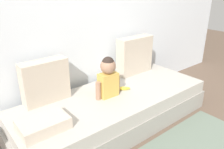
% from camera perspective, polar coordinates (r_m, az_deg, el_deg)
% --- Properties ---
extents(ground_plane, '(12.00, 12.00, 0.00)m').
position_cam_1_polar(ground_plane, '(2.70, 0.53, -12.11)').
color(ground_plane, brown).
extents(back_wall, '(5.48, 0.10, 2.40)m').
position_cam_1_polar(back_wall, '(2.70, -7.32, 15.26)').
color(back_wall, silver).
rests_on(back_wall, ground).
extents(couch, '(2.28, 0.87, 0.37)m').
position_cam_1_polar(couch, '(2.60, 0.55, -8.79)').
color(couch, '#9C978F').
rests_on(couch, ground).
extents(throw_pillow_left, '(0.47, 0.16, 0.44)m').
position_cam_1_polar(throw_pillow_left, '(2.39, -16.44, -1.69)').
color(throw_pillow_left, '#C1B29E').
rests_on(throw_pillow_left, couch).
extents(throw_pillow_right, '(0.51, 0.16, 0.49)m').
position_cam_1_polar(throw_pillow_right, '(3.04, 5.70, 4.82)').
color(throw_pillow_right, '#C1B29E').
rests_on(throw_pillow_right, couch).
extents(toddler, '(0.32, 0.16, 0.44)m').
position_cam_1_polar(toddler, '(2.39, -0.98, -0.43)').
color(toddler, gold).
rests_on(toddler, couch).
extents(banana, '(0.16, 0.13, 0.04)m').
position_cam_1_polar(banana, '(2.61, 2.76, -3.50)').
color(banana, yellow).
rests_on(banana, couch).
extents(folded_blanket, '(0.40, 0.28, 0.10)m').
position_cam_1_polar(folded_blanket, '(2.03, -16.89, -11.84)').
color(folded_blanket, beige).
rests_on(folded_blanket, couch).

